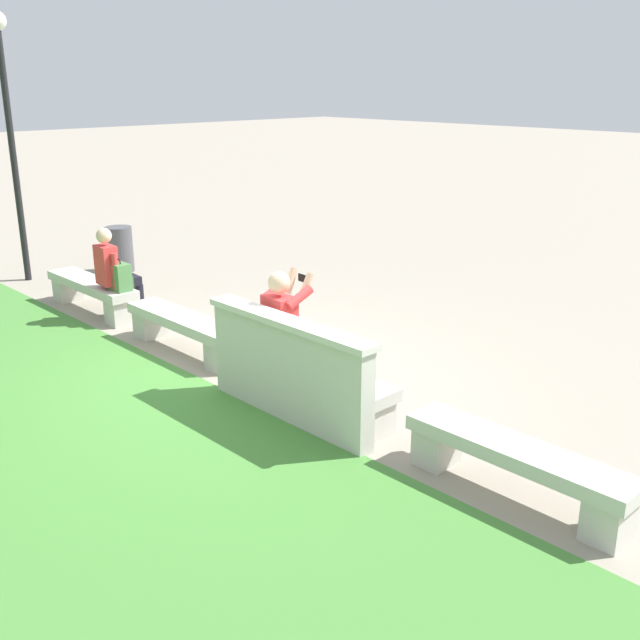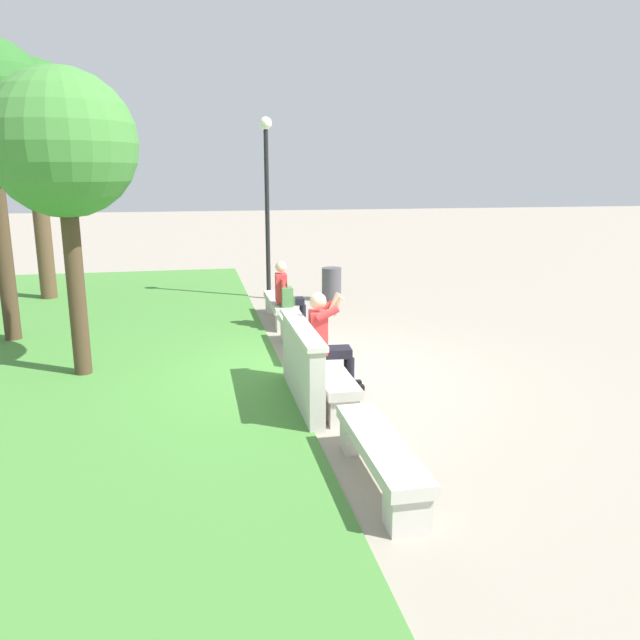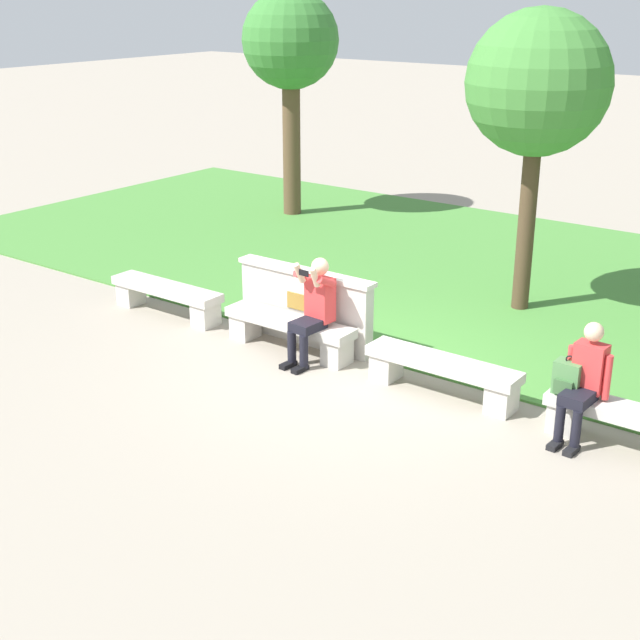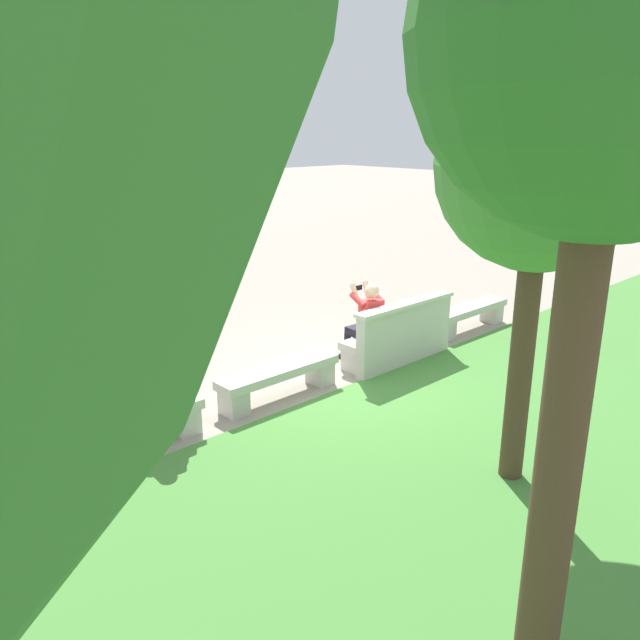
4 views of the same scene
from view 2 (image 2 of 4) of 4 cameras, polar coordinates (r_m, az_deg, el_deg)
name	(u,v)px [view 2 (image 2 of 4)]	position (r m, az deg, el deg)	size (l,w,h in m)	color
ground_plane	(312,374)	(9.07, -0.75, -4.94)	(80.00, 80.00, 0.00)	gray
bench_main	(380,455)	(5.92, 5.52, -12.18)	(1.87, 0.40, 0.45)	beige
bench_near	(328,379)	(7.93, 0.78, -5.38)	(1.87, 0.40, 0.45)	beige
bench_mid	(299,335)	(10.04, -1.96, -1.36)	(1.87, 0.40, 0.45)	beige
bench_far	(279,306)	(12.20, -3.73, 1.26)	(1.87, 0.40, 0.45)	beige
backrest_wall_with_plaque	(302,364)	(7.80, -1.66, -4.03)	(2.08, 0.24, 1.01)	beige
person_photographer	(327,336)	(8.25, 0.64, -1.47)	(0.49, 0.74, 1.32)	black
person_distant	(287,293)	(11.58, -3.05, 2.51)	(0.48, 0.69, 1.26)	black
backpack	(287,297)	(11.41, -3.02, 2.10)	(0.28, 0.24, 0.43)	#4C7F47
tree_left_background	(32,123)	(15.45, -24.86, 16.03)	(2.61, 2.61, 5.24)	brown
tree_right_background	(63,146)	(9.22, -22.44, 14.47)	(1.96, 1.96, 4.20)	#4C3826
trash_bin	(332,284)	(14.16, 1.06, 3.29)	(0.44, 0.44, 0.75)	#4C4C51
lamp_post	(267,183)	(14.23, -4.90, 12.38)	(0.28, 0.28, 4.03)	black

